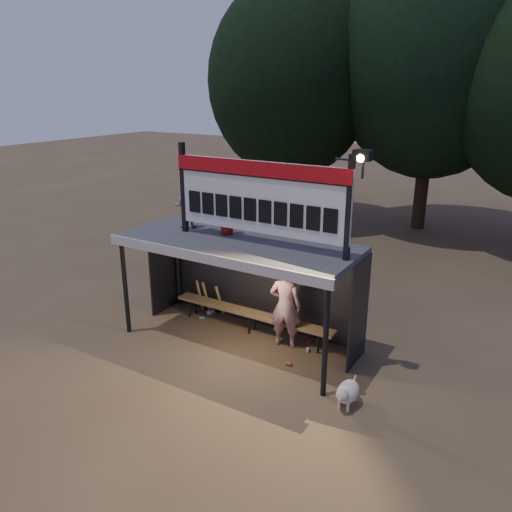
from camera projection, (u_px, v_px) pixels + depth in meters
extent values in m
plane|color=brown|center=(239.00, 341.00, 10.95)|extent=(80.00, 80.00, 0.00)
imported|color=silver|center=(285.00, 306.00, 10.50)|extent=(0.76, 0.59, 1.85)
imported|color=gray|center=(185.00, 206.00, 10.99)|extent=(0.61, 0.57, 0.99)
imported|color=maroon|center=(226.00, 214.00, 10.51)|extent=(0.52, 0.50, 0.89)
cube|color=#404043|center=(238.00, 243.00, 10.22)|extent=(5.00, 2.00, 0.12)
cube|color=beige|center=(208.00, 259.00, 9.41)|extent=(5.10, 0.06, 0.20)
cylinder|color=black|center=(125.00, 287.00, 11.04)|extent=(0.10, 0.10, 2.20)
cylinder|color=black|center=(326.00, 341.00, 8.69)|extent=(0.10, 0.10, 2.20)
cylinder|color=black|center=(178.00, 264.00, 12.50)|extent=(0.10, 0.10, 2.20)
cylinder|color=black|center=(361.00, 304.00, 10.15)|extent=(0.10, 0.10, 2.20)
cube|color=black|center=(262.00, 280.00, 11.41)|extent=(5.00, 0.04, 2.20)
cube|color=black|center=(164.00, 267.00, 12.22)|extent=(0.04, 1.00, 2.20)
cube|color=black|center=(359.00, 313.00, 9.78)|extent=(0.04, 1.00, 2.20)
cylinder|color=black|center=(262.00, 236.00, 11.07)|extent=(5.00, 0.06, 0.06)
cube|color=black|center=(184.00, 188.00, 10.55)|extent=(0.10, 0.10, 1.90)
cube|color=black|center=(349.00, 209.00, 8.75)|extent=(0.10, 0.10, 1.90)
cube|color=white|center=(259.00, 197.00, 9.65)|extent=(3.80, 0.08, 1.40)
cube|color=red|center=(257.00, 169.00, 9.43)|extent=(3.80, 0.04, 0.28)
cube|color=black|center=(257.00, 177.00, 9.48)|extent=(3.80, 0.02, 0.03)
cube|color=black|center=(195.00, 202.00, 10.44)|extent=(0.27, 0.03, 0.45)
cube|color=black|center=(208.00, 203.00, 10.27)|extent=(0.27, 0.03, 0.45)
cube|color=black|center=(221.00, 205.00, 10.11)|extent=(0.27, 0.03, 0.45)
cube|color=black|center=(235.00, 207.00, 9.94)|extent=(0.27, 0.03, 0.45)
cube|color=black|center=(250.00, 209.00, 9.77)|extent=(0.27, 0.03, 0.45)
cube|color=black|center=(265.00, 212.00, 9.61)|extent=(0.27, 0.03, 0.45)
cube|color=black|center=(280.00, 214.00, 9.44)|extent=(0.27, 0.03, 0.45)
cube|color=black|center=(296.00, 216.00, 9.28)|extent=(0.27, 0.03, 0.45)
cube|color=black|center=(313.00, 218.00, 9.11)|extent=(0.27, 0.03, 0.45)
cube|color=black|center=(330.00, 221.00, 8.94)|extent=(0.27, 0.03, 0.45)
cylinder|color=black|center=(349.00, 160.00, 8.50)|extent=(0.50, 0.04, 0.04)
cylinder|color=black|center=(363.00, 170.00, 8.43)|extent=(0.04, 0.04, 0.30)
cube|color=black|center=(363.00, 155.00, 8.30)|extent=(0.30, 0.22, 0.18)
sphere|color=#FFD88C|center=(361.00, 158.00, 8.24)|extent=(0.14, 0.14, 0.14)
cube|color=olive|center=(252.00, 313.00, 11.25)|extent=(4.00, 0.35, 0.06)
cylinder|color=black|center=(189.00, 308.00, 12.05)|extent=(0.05, 0.05, 0.45)
cylinder|color=black|center=(195.00, 305.00, 12.25)|extent=(0.05, 0.05, 0.45)
cylinder|color=black|center=(249.00, 324.00, 11.22)|extent=(0.05, 0.05, 0.45)
cylinder|color=black|center=(255.00, 320.00, 11.42)|extent=(0.05, 0.05, 0.45)
cylinder|color=black|center=(318.00, 343.00, 10.39)|extent=(0.05, 0.05, 0.45)
cylinder|color=black|center=(323.00, 339.00, 10.59)|extent=(0.05, 0.05, 0.45)
cylinder|color=black|center=(289.00, 175.00, 20.41)|extent=(0.50, 0.50, 3.74)
ellipsoid|color=black|center=(291.00, 81.00, 19.24)|extent=(6.46, 6.46, 7.48)
cylinder|color=#322316|center=(423.00, 175.00, 19.12)|extent=(0.50, 0.50, 4.18)
ellipsoid|color=black|center=(435.00, 61.00, 17.80)|extent=(7.22, 7.22, 8.36)
ellipsoid|color=white|center=(348.00, 392.00, 8.68)|extent=(0.36, 0.58, 0.36)
sphere|color=beige|center=(342.00, 395.00, 8.42)|extent=(0.22, 0.22, 0.22)
cone|color=beige|center=(340.00, 399.00, 8.35)|extent=(0.10, 0.10, 0.10)
cone|color=beige|center=(339.00, 390.00, 8.40)|extent=(0.06, 0.06, 0.07)
cone|color=beige|center=(345.00, 392.00, 8.35)|extent=(0.06, 0.06, 0.07)
cylinder|color=white|center=(339.00, 404.00, 8.63)|extent=(0.05, 0.05, 0.18)
cylinder|color=silver|center=(348.00, 407.00, 8.55)|extent=(0.05, 0.05, 0.18)
cylinder|color=silver|center=(347.00, 394.00, 8.92)|extent=(0.05, 0.05, 0.18)
cylinder|color=beige|center=(355.00, 397.00, 8.84)|extent=(0.05, 0.05, 0.18)
cylinder|color=beige|center=(354.00, 380.00, 8.90)|extent=(0.04, 0.16, 0.14)
cylinder|color=#A77F4E|center=(200.00, 295.00, 12.29)|extent=(0.07, 0.27, 0.84)
cylinder|color=#A4834C|center=(206.00, 297.00, 12.19)|extent=(0.08, 0.30, 0.83)
cylinder|color=black|center=(213.00, 298.00, 12.09)|extent=(0.07, 0.32, 0.83)
cylinder|color=#A7814E|center=(220.00, 300.00, 12.00)|extent=(0.07, 0.35, 0.82)
cube|color=#A71C1F|center=(309.00, 341.00, 10.89)|extent=(0.12, 0.12, 0.08)
cylinder|color=#B3B3B8|center=(202.00, 318.00, 11.97)|extent=(0.14, 0.11, 0.07)
cube|color=silver|center=(209.00, 313.00, 12.24)|extent=(0.11, 0.08, 0.08)
cylinder|color=#BB3620|center=(289.00, 364.00, 9.99)|extent=(0.12, 0.07, 0.07)
cube|color=silver|center=(212.00, 311.00, 12.32)|extent=(0.12, 0.11, 0.08)
cylinder|color=beige|center=(308.00, 350.00, 10.51)|extent=(0.10, 0.13, 0.07)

